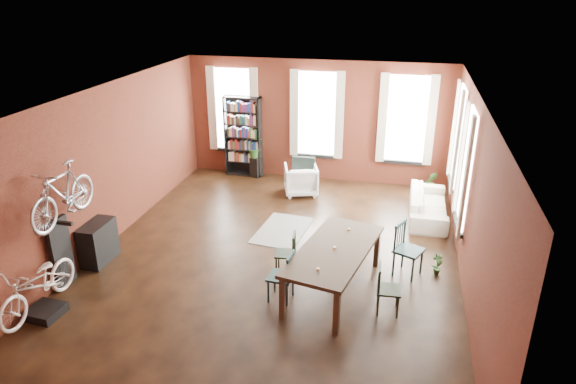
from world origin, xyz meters
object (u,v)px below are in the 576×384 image
(dining_table, at_px, (334,269))
(bike_trainer, at_px, (45,312))
(dining_chair_c, at_px, (389,290))
(bookshelf, at_px, (243,137))
(dining_chair_d, at_px, (409,250))
(cream_sofa, at_px, (429,201))
(dining_chair_b, at_px, (285,253))
(dining_chair_a, at_px, (281,276))
(console_table, at_px, (98,242))
(bicycle_floor, at_px, (33,262))
(white_armchair, at_px, (301,178))
(plant_stand, at_px, (256,167))

(dining_table, distance_m, bike_trainer, 4.82)
(dining_chair_c, bearing_deg, bookshelf, 33.80)
(dining_chair_d, xyz_separation_m, cream_sofa, (0.42, 2.65, -0.10))
(dining_table, relative_size, dining_chair_b, 3.00)
(dining_chair_d, bearing_deg, dining_chair_a, 146.41)
(dining_chair_d, xyz_separation_m, console_table, (-5.81, -0.85, -0.10))
(dining_chair_b, height_order, bookshelf, bookshelf)
(dining_chair_a, height_order, bicycle_floor, bicycle_floor)
(dining_chair_d, relative_size, white_armchair, 1.22)
(bike_trainer, relative_size, bicycle_floor, 0.30)
(white_armchair, bearing_deg, cream_sofa, 149.83)
(dining_chair_a, xyz_separation_m, bike_trainer, (-3.62, -1.34, -0.37))
(white_armchair, xyz_separation_m, console_table, (-3.10, -4.21, -0.01))
(white_armchair, height_order, plant_stand, white_armchair)
(dining_chair_d, relative_size, bike_trainer, 1.96)
(dining_chair_b, bearing_deg, bike_trainer, -63.34)
(bike_trainer, bearing_deg, console_table, 93.36)
(dining_chair_c, distance_m, cream_sofa, 3.96)
(bike_trainer, bearing_deg, cream_sofa, 40.80)
(dining_chair_c, height_order, plant_stand, dining_chair_c)
(dining_chair_d, xyz_separation_m, plant_stand, (-4.17, 4.30, -0.23))
(bookshelf, xyz_separation_m, white_armchair, (1.82, -0.99, -0.69))
(bookshelf, xyz_separation_m, plant_stand, (0.36, -0.05, -0.82))
(dining_chair_c, bearing_deg, bicycle_floor, 101.18)
(plant_stand, bearing_deg, cream_sofa, -19.73)
(bookshelf, relative_size, plant_stand, 4.00)
(dining_chair_a, height_order, plant_stand, dining_chair_a)
(plant_stand, bearing_deg, dining_chair_c, -55.02)
(dining_chair_b, height_order, cream_sofa, cream_sofa)
(dining_chair_b, xyz_separation_m, plant_stand, (-1.96, 4.74, -0.12))
(bookshelf, bearing_deg, plant_stand, -8.49)
(cream_sofa, relative_size, bicycle_floor, 1.21)
(dining_table, relative_size, console_table, 3.00)
(bookshelf, bearing_deg, dining_chair_c, -52.86)
(bookshelf, distance_m, bicycle_floor, 7.11)
(cream_sofa, bearing_deg, dining_table, 154.23)
(dining_chair_c, distance_m, white_armchair, 5.20)
(dining_chair_c, bearing_deg, bike_trainer, 101.03)
(bookshelf, height_order, bicycle_floor, bookshelf)
(dining_chair_a, xyz_separation_m, console_table, (-3.72, 0.45, -0.04))
(dining_chair_c, distance_m, console_table, 5.54)
(dining_table, distance_m, dining_chair_b, 1.02)
(dining_chair_b, xyz_separation_m, bicycle_floor, (-3.51, -2.21, 0.61))
(dining_chair_c, distance_m, bookshelf, 7.06)
(dining_chair_b, xyz_separation_m, white_armchair, (-0.50, 3.80, 0.01))
(dining_table, xyz_separation_m, dining_chair_c, (0.96, -0.43, 0.01))
(plant_stand, bearing_deg, dining_chair_b, -67.51)
(bookshelf, xyz_separation_m, cream_sofa, (4.95, -1.70, -0.69))
(cream_sofa, distance_m, bicycle_floor, 8.13)
(dining_chair_c, bearing_deg, white_armchair, 24.34)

